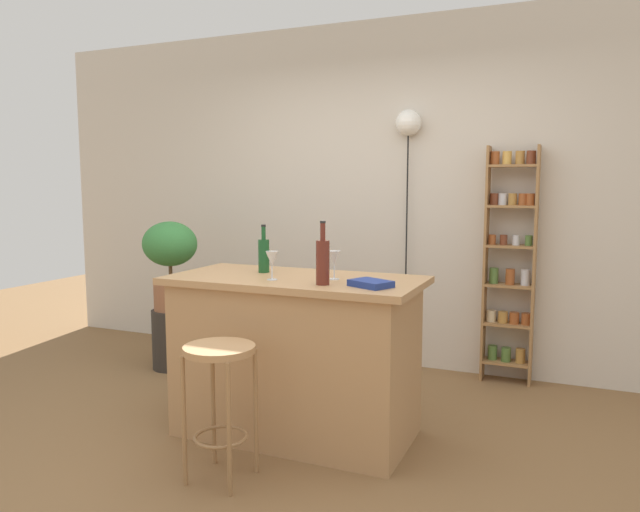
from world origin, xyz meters
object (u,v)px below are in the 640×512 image
(potted_plant, at_px, (170,255))
(wine_glass_center, at_px, (272,259))
(bottle_vinegar, at_px, (323,261))
(bar_stool, at_px, (220,379))
(plant_stool, at_px, (173,339))
(spice_shelf, at_px, (510,264))
(wine_glass_left, at_px, (334,259))
(cookbook, at_px, (371,284))
(pendant_globe_light, at_px, (408,127))
(bottle_spirits_clear, at_px, (264,254))

(potted_plant, relative_size, wine_glass_center, 4.36)
(bottle_vinegar, bearing_deg, bar_stool, -127.41)
(plant_stool, bearing_deg, bar_stool, -46.17)
(potted_plant, distance_m, wine_glass_center, 1.70)
(spice_shelf, relative_size, wine_glass_left, 10.81)
(potted_plant, relative_size, wine_glass_left, 4.36)
(bar_stool, relative_size, wine_glass_left, 4.23)
(bar_stool, bearing_deg, cookbook, 39.39)
(spice_shelf, height_order, wine_glass_center, spice_shelf)
(pendant_globe_light, bearing_deg, plant_stool, -156.34)
(wine_glass_left, bearing_deg, cookbook, -29.36)
(wine_glass_center, bearing_deg, bottle_spirits_clear, 127.26)
(bottle_spirits_clear, bearing_deg, bar_stool, -78.62)
(wine_glass_center, bearing_deg, potted_plant, 146.61)
(plant_stool, bearing_deg, cookbook, -24.90)
(bar_stool, relative_size, pendant_globe_light, 0.33)
(potted_plant, distance_m, cookbook, 2.20)
(cookbook, bearing_deg, plant_stool, -179.35)
(bottle_vinegar, distance_m, bottle_spirits_clear, 0.58)
(wine_glass_left, bearing_deg, bottle_spirits_clear, 170.18)
(bottle_vinegar, height_order, bottle_spirits_clear, bottle_vinegar)
(wine_glass_center, bearing_deg, wine_glass_left, 25.97)
(potted_plant, height_order, bottle_vinegar, bottle_vinegar)
(spice_shelf, bearing_deg, plant_stool, -164.19)
(cookbook, bearing_deg, bottle_vinegar, -146.06)
(plant_stool, distance_m, wine_glass_left, 2.07)
(spice_shelf, bearing_deg, pendant_globe_light, 177.05)
(bottle_spirits_clear, height_order, wine_glass_left, bottle_spirits_clear)
(plant_stool, bearing_deg, wine_glass_center, -33.39)
(wine_glass_left, relative_size, pendant_globe_light, 0.08)
(spice_shelf, bearing_deg, bottle_vinegar, -115.40)
(bar_stool, distance_m, wine_glass_center, 0.75)
(bar_stool, relative_size, potted_plant, 0.97)
(potted_plant, bearing_deg, wine_glass_center, -33.39)
(plant_stool, height_order, cookbook, cookbook)
(spice_shelf, height_order, potted_plant, spice_shelf)
(plant_stool, bearing_deg, spice_shelf, 15.81)
(bar_stool, distance_m, bottle_vinegar, 0.82)
(wine_glass_center, distance_m, cookbook, 0.59)
(bar_stool, distance_m, pendant_globe_light, 2.64)
(plant_stool, relative_size, bottle_spirits_clear, 1.64)
(wine_glass_left, bearing_deg, bar_stool, -117.93)
(bottle_spirits_clear, relative_size, cookbook, 1.40)
(spice_shelf, distance_m, plant_stool, 2.72)
(bar_stool, xyz_separation_m, wine_glass_center, (0.03, 0.51, 0.55))
(potted_plant, bearing_deg, bar_stool, -46.17)
(spice_shelf, distance_m, bottle_vinegar, 1.87)
(bar_stool, bearing_deg, potted_plant, 133.83)
(bottle_spirits_clear, height_order, pendant_globe_light, pendant_globe_light)
(spice_shelf, relative_size, cookbook, 8.44)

